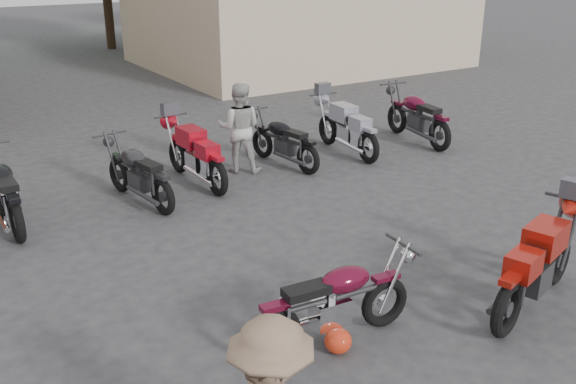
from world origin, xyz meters
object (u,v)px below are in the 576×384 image
row_bike_2 (4,188)px  row_bike_3 (138,170)px  person_light (240,128)px  row_bike_5 (283,138)px  vintage_motorcycle (336,297)px  helmet (338,341)px  row_bike_7 (417,114)px  sportbike (538,260)px  row_bike_6 (347,125)px  row_bike_4 (195,151)px

row_bike_2 → row_bike_3: (1.99, -0.20, -0.03)m
person_light → row_bike_3: person_light is taller
row_bike_3 → row_bike_5: 3.00m
vintage_motorcycle → helmet: bearing=-112.5°
row_bike_2 → row_bike_3: size_ratio=1.06×
helmet → row_bike_7: size_ratio=0.14×
sportbike → row_bike_3: 6.20m
sportbike → row_bike_5: sportbike is taller
helmet → row_bike_2: row_bike_2 is taller
person_light → row_bike_5: size_ratio=0.90×
row_bike_3 → row_bike_6: 4.48m
person_light → row_bike_2: (-4.13, -0.30, -0.25)m
sportbike → row_bike_2: sportbike is taller
row_bike_3 → row_bike_4: bearing=-83.4°
row_bike_4 → row_bike_6: (3.31, -0.01, 0.00)m
vintage_motorcycle → row_bike_6: bearing=56.4°
row_bike_5 → row_bike_7: 3.26m
helmet → row_bike_6: bearing=52.2°
row_bike_2 → row_bike_7: row_bike_7 is taller
row_bike_2 → row_bike_4: 3.16m
row_bike_2 → helmet: bearing=-157.4°
row_bike_4 → row_bike_5: 1.82m
vintage_motorcycle → row_bike_2: size_ratio=0.92×
row_bike_4 → row_bike_6: bearing=-92.7°
row_bike_3 → person_light: bearing=-86.7°
row_bike_6 → person_light: bearing=89.8°
sportbike → row_bike_5: (0.28, 5.93, -0.07)m
person_light → vintage_motorcycle: bearing=107.3°
row_bike_6 → row_bike_5: bearing=92.9°
vintage_motorcycle → row_bike_7: bearing=45.5°
sportbike → row_bike_3: (-2.70, 5.58, -0.05)m
person_light → row_bike_7: 4.12m
person_light → row_bike_4: (-0.97, -0.15, -0.24)m
row_bike_5 → row_bike_6: size_ratio=0.91×
row_bike_7 → sportbike: bearing=155.7°
row_bike_7 → row_bike_6: bearing=92.8°
person_light → row_bike_5: bearing=-153.7°
vintage_motorcycle → person_light: bearing=76.2°
helmet → person_light: person_light is taller
vintage_motorcycle → row_bike_6: row_bike_6 is taller
vintage_motorcycle → row_bike_2: row_bike_2 is taller
sportbike → person_light: bearing=78.4°
sportbike → row_bike_5: size_ratio=1.13×
row_bike_6 → row_bike_7: row_bike_7 is taller
row_bike_5 → helmet: bearing=144.8°
row_bike_3 → row_bike_5: size_ratio=1.04×
vintage_motorcycle → row_bike_6: (4.13, 5.25, 0.05)m
sportbike → row_bike_4: size_ratio=1.02×
row_bike_4 → row_bike_5: (1.82, 0.01, -0.05)m
row_bike_4 → row_bike_7: 5.08m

